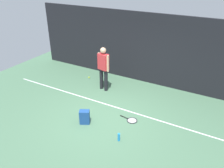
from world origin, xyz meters
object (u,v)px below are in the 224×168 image
at_px(tennis_player, 103,66).
at_px(tennis_ball_near_player, 89,77).
at_px(tennis_racket, 131,120).
at_px(water_bottle, 119,137).
at_px(backpack, 85,117).

bearing_deg(tennis_player, tennis_ball_near_player, -14.20).
xyz_separation_m(tennis_player, tennis_racket, (1.81, -1.33, -0.95)).
xyz_separation_m(tennis_player, tennis_ball_near_player, (-1.08, 0.54, -0.93)).
height_order(tennis_racket, water_bottle, water_bottle).
bearing_deg(tennis_player, water_bottle, 141.66).
bearing_deg(tennis_racket, water_bottle, -76.88).
height_order(tennis_player, tennis_ball_near_player, tennis_player).
bearing_deg(tennis_racket, backpack, -138.51).
xyz_separation_m(tennis_player, water_bottle, (1.91, -2.33, -0.85)).
relative_size(tennis_player, tennis_racket, 2.70).
bearing_deg(tennis_ball_near_player, backpack, -57.56).
bearing_deg(water_bottle, backpack, 170.82).
height_order(backpack, water_bottle, backpack).
distance_m(tennis_racket, water_bottle, 1.02).
distance_m(tennis_player, water_bottle, 3.13).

